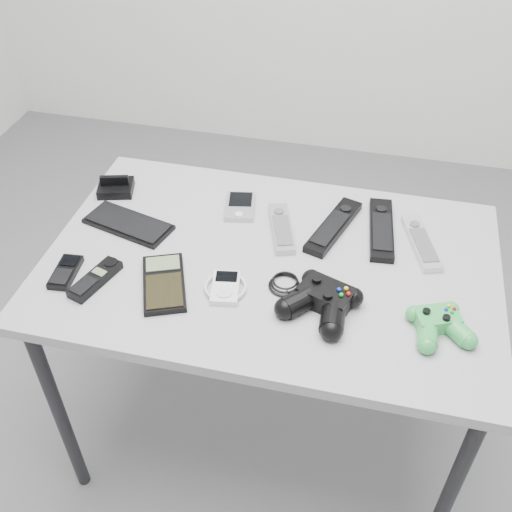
% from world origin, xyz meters
% --- Properties ---
extents(floor, '(3.50, 3.50, 0.00)m').
position_xyz_m(floor, '(0.00, 0.00, 0.00)').
color(floor, slate).
rests_on(floor, ground).
extents(desk, '(1.05, 0.68, 0.70)m').
position_xyz_m(desk, '(0.02, 0.05, 0.64)').
color(desk, gray).
rests_on(desk, floor).
extents(pda_keyboard, '(0.24, 0.15, 0.01)m').
position_xyz_m(pda_keyboard, '(-0.35, 0.10, 0.71)').
color(pda_keyboard, black).
rests_on(pda_keyboard, desk).
extents(dock_bracket, '(0.11, 0.10, 0.05)m').
position_xyz_m(dock_bracket, '(-0.44, 0.23, 0.73)').
color(dock_bracket, black).
rests_on(dock_bracket, desk).
extents(pda, '(0.09, 0.12, 0.02)m').
position_xyz_m(pda, '(-0.10, 0.23, 0.71)').
color(pda, '#A1A0A7').
rests_on(pda, desk).
extents(remote_silver_a, '(0.10, 0.19, 0.02)m').
position_xyz_m(remote_silver_a, '(0.02, 0.16, 0.71)').
color(remote_silver_a, '#A1A0A7').
rests_on(remote_silver_a, desk).
extents(remote_black_a, '(0.12, 0.24, 0.02)m').
position_xyz_m(remote_black_a, '(0.15, 0.20, 0.72)').
color(remote_black_a, black).
rests_on(remote_black_a, desk).
extents(remote_black_b, '(0.08, 0.24, 0.02)m').
position_xyz_m(remote_black_b, '(0.26, 0.21, 0.72)').
color(remote_black_b, black).
rests_on(remote_black_b, desk).
extents(remote_silver_b, '(0.10, 0.20, 0.02)m').
position_xyz_m(remote_silver_b, '(0.36, 0.19, 0.71)').
color(remote_silver_b, '#BCBBC3').
rests_on(remote_silver_b, desk).
extents(mobile_phone, '(0.06, 0.11, 0.02)m').
position_xyz_m(mobile_phone, '(-0.42, -0.10, 0.71)').
color(mobile_phone, black).
rests_on(mobile_phone, desk).
extents(cordless_handset, '(0.08, 0.15, 0.02)m').
position_xyz_m(cordless_handset, '(-0.34, -0.11, 0.72)').
color(cordless_handset, black).
rests_on(cordless_handset, desk).
extents(calculator, '(0.15, 0.20, 0.02)m').
position_xyz_m(calculator, '(-0.19, -0.09, 0.71)').
color(calculator, black).
rests_on(calculator, desk).
extents(mp3_player, '(0.11, 0.11, 0.02)m').
position_xyz_m(mp3_player, '(-0.05, -0.07, 0.71)').
color(mp3_player, silver).
rests_on(mp3_player, desk).
extents(controller_black, '(0.31, 0.25, 0.05)m').
position_xyz_m(controller_black, '(0.16, -0.07, 0.73)').
color(controller_black, black).
rests_on(controller_black, desk).
extents(controller_green, '(0.16, 0.17, 0.04)m').
position_xyz_m(controller_green, '(0.40, -0.08, 0.73)').
color(controller_green, green).
rests_on(controller_green, desk).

